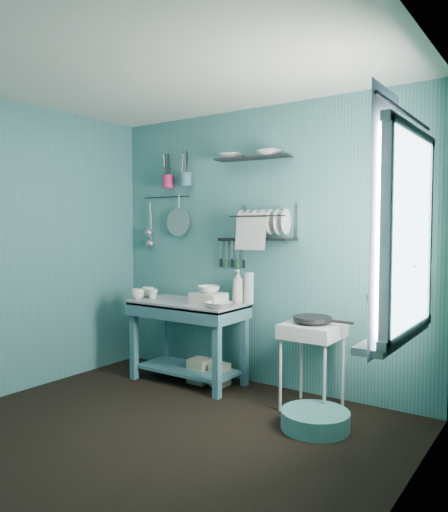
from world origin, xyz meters
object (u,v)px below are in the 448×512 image
Objects in this scene: water_bottle at (249,288)px; utensil_cup_teal at (186,179)px; potted_plant at (391,288)px; storage_tin_small at (220,374)px; wash_tub at (209,298)px; storage_tin_large at (200,371)px; soap_bottle at (238,286)px; mug_right at (148,292)px; frying_pan at (313,319)px; colander at (178,222)px; mug_mid at (153,294)px; dish_rack at (263,222)px; work_counter at (188,342)px; floor_basin at (315,420)px; hotplate_stand at (312,366)px; mug_left at (138,294)px; utensil_cup_magenta at (168,182)px.

water_bottle is 1.26m from utensil_cup_teal.
storage_tin_small is at bearing 157.77° from potted_plant.
potted_plant reaches higher than water_bottle.
wash_tub is 0.71m from storage_tin_small.
wash_tub is at bearing -25.02° from storage_tin_large.
wash_tub is 0.94× the size of soap_bottle.
wash_tub is (0.75, -0.02, 0.00)m from mug_right.
frying_pan is 1.79m from colander.
mug_right is 0.44× the size of water_bottle.
mug_mid is 1.28m from dish_rack.
water_bottle is at bearing 163.75° from frying_pan.
water_bottle is at bearing 32.47° from storage_tin_small.
mug_mid reaches higher than work_counter.
colander is 1.40× the size of storage_tin_small.
dish_rack is (1.05, 0.28, 0.68)m from mug_mid.
wash_tub is at bearing -14.55° from work_counter.
storage_tin_small is 1.19m from floor_basin.
hotplate_stand is 1.38× the size of potted_plant.
mug_left is at bearing -160.10° from storage_tin_large.
mug_right reaches higher than frying_pan.
work_counter is 8.60× the size of mug_right.
soap_bottle is at bearing 45.00° from storage_tin_small.
utensil_cup_magenta reaches higher than dish_rack.
floor_basin is at bearing -19.67° from colander.
dish_rack is at bearing 5.17° from soap_bottle.
floor_basin is at bearing 154.28° from potted_plant.
potted_plant is 1.01× the size of floor_basin.
mug_right is 1.16m from utensil_cup_teal.
water_bottle is at bearing 150.62° from potted_plant.
dish_rack is 4.23× the size of utensil_cup_teal.
mug_mid is at bearing -162.72° from water_bottle.
mug_right is at bearing -175.24° from storage_tin_large.
work_counter is 0.41m from storage_tin_small.
potted_plant is 2.46× the size of storage_tin_small.
soap_bottle is 0.10m from water_bottle.
utensil_cup_teal reaches higher than frying_pan.
utensil_cup_teal reaches higher than work_counter.
wash_tub is 0.71m from storage_tin_large.
storage_tin_large is at bearing 178.09° from frying_pan.
utensil_cup_teal is at bearing 146.55° from storage_tin_large.
utensil_cup_magenta is (-0.47, 0.27, 1.51)m from work_counter.
wash_tub reaches higher than frying_pan.
water_bottle is at bearing 12.96° from work_counter.
frying_pan is (1.73, 0.01, -0.08)m from mug_right.
colander reaches higher than hotplate_stand.
mug_mid reaches higher than floor_basin.
soap_bottle reaches higher than mug_left.
dish_rack is 1.64m from potted_plant.
mug_left is at bearing -159.19° from water_bottle.
mug_right is 0.22× the size of dish_rack.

